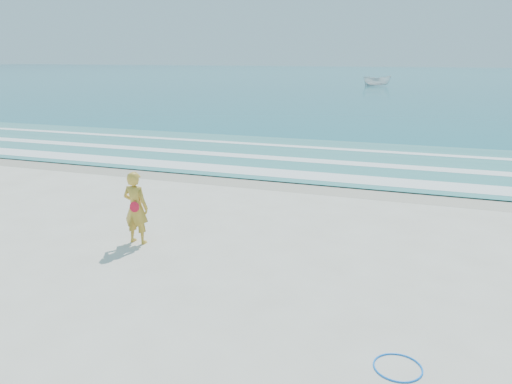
% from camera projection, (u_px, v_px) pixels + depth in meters
% --- Properties ---
extents(ground, '(400.00, 400.00, 0.00)m').
position_uv_depth(ground, '(191.00, 283.00, 10.69)').
color(ground, silver).
rests_on(ground, ground).
extents(wet_sand, '(400.00, 2.40, 0.00)m').
position_uv_depth(wet_sand, '(298.00, 184.00, 18.87)').
color(wet_sand, '#B2A893').
rests_on(wet_sand, ground).
extents(ocean, '(400.00, 190.00, 0.04)m').
position_uv_depth(ocean, '(412.00, 78.00, 106.20)').
color(ocean, '#19727F').
rests_on(ocean, ground).
extents(shallow, '(400.00, 10.00, 0.01)m').
position_uv_depth(shallow, '(325.00, 158.00, 23.41)').
color(shallow, '#59B7AD').
rests_on(shallow, ocean).
extents(foam_near, '(400.00, 1.40, 0.01)m').
position_uv_depth(foam_near, '(306.00, 175.00, 20.04)').
color(foam_near, white).
rests_on(foam_near, shallow).
extents(foam_mid, '(400.00, 0.90, 0.01)m').
position_uv_depth(foam_mid, '(321.00, 161.00, 22.68)').
color(foam_mid, white).
rests_on(foam_mid, shallow).
extents(foam_far, '(400.00, 0.60, 0.01)m').
position_uv_depth(foam_far, '(335.00, 149.00, 25.68)').
color(foam_far, white).
rests_on(foam_far, shallow).
extents(hoop, '(0.84, 0.84, 0.03)m').
position_uv_depth(hoop, '(398.00, 367.00, 7.80)').
color(hoop, '#0E78FF').
rests_on(hoop, ground).
extents(boat, '(4.27, 1.90, 1.61)m').
position_uv_depth(boat, '(377.00, 81.00, 76.55)').
color(boat, silver).
rests_on(boat, ocean).
extents(woman, '(0.71, 0.48, 1.90)m').
position_uv_depth(woman, '(136.00, 208.00, 12.77)').
color(woman, gold).
rests_on(woman, ground).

